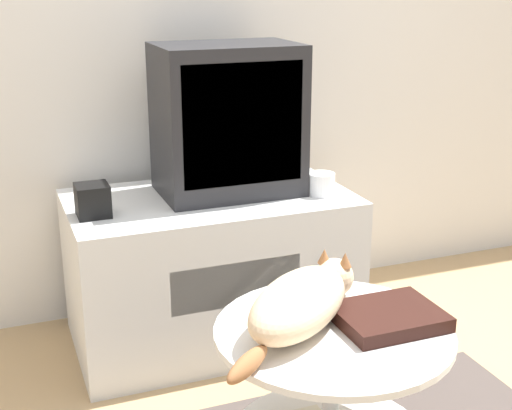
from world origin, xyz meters
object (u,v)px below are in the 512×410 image
dvd_box (388,317)px  cat (302,302)px  speaker (93,200)px  tv (227,120)px

dvd_box → cat: (-0.21, 0.07, 0.05)m
speaker → dvd_box: 1.09m
dvd_box → cat: size_ratio=0.52×
tv → cat: bearing=-98.2°
speaker → cat: (0.37, -0.85, -0.05)m
dvd_box → cat: bearing=162.6°
tv → cat: (-0.14, -0.95, -0.27)m
speaker → dvd_box: (0.58, -0.91, -0.10)m
speaker → cat: bearing=-66.2°
tv → cat: size_ratio=1.09×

